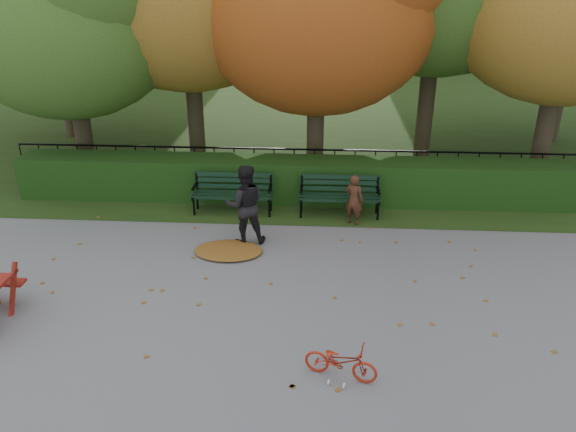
# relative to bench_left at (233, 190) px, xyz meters

# --- Properties ---
(ground) EXTENTS (90.00, 90.00, 0.00)m
(ground) POSITION_rel_bench_left_xyz_m (1.30, -3.70, -0.52)
(ground) COLOR slate
(ground) RESTS_ON ground
(grass_strip) EXTENTS (90.00, 90.00, 0.00)m
(grass_strip) POSITION_rel_bench_left_xyz_m (1.30, 10.30, -0.51)
(grass_strip) COLOR #1E3713
(grass_strip) RESTS_ON ground
(hedge) EXTENTS (13.00, 0.90, 1.00)m
(hedge) POSITION_rel_bench_left_xyz_m (1.30, 0.80, -0.02)
(hedge) COLOR black
(hedge) RESTS_ON ground
(iron_fence) EXTENTS (14.00, 0.04, 1.02)m
(iron_fence) POSITION_rel_bench_left_xyz_m (1.30, 1.60, 0.02)
(iron_fence) COLOR black
(iron_fence) RESTS_ON ground
(bench_left) EXTENTS (1.80, 0.57, 0.88)m
(bench_left) POSITION_rel_bench_left_xyz_m (0.00, 0.00, 0.00)
(bench_left) COLOR black
(bench_left) RESTS_ON ground
(bench_right) EXTENTS (1.80, 0.57, 0.88)m
(bench_right) POSITION_rel_bench_left_xyz_m (2.40, 0.00, 0.00)
(bench_right) COLOR black
(bench_right) RESTS_ON ground
(leaf_pile) EXTENTS (1.54, 1.25, 0.09)m
(leaf_pile) POSITION_rel_bench_left_xyz_m (0.20, -2.00, -0.47)
(leaf_pile) COLOR brown
(leaf_pile) RESTS_ON ground
(leaf_scatter) EXTENTS (9.00, 5.70, 0.01)m
(leaf_scatter) POSITION_rel_bench_left_xyz_m (1.30, -3.40, -0.51)
(leaf_scatter) COLOR brown
(leaf_scatter) RESTS_ON ground
(child) EXTENTS (0.49, 0.42, 1.13)m
(child) POSITION_rel_bench_left_xyz_m (2.70, -0.50, 0.05)
(child) COLOR #452316
(child) RESTS_ON ground
(adult) EXTENTS (0.91, 0.77, 1.64)m
(adult) POSITION_rel_bench_left_xyz_m (0.49, -1.50, 0.30)
(adult) COLOR black
(adult) RESTS_ON ground
(bicycle) EXTENTS (1.08, 0.62, 0.53)m
(bicycle) POSITION_rel_bench_left_xyz_m (2.31, -5.50, -0.25)
(bicycle) COLOR #AA230F
(bicycle) RESTS_ON ground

